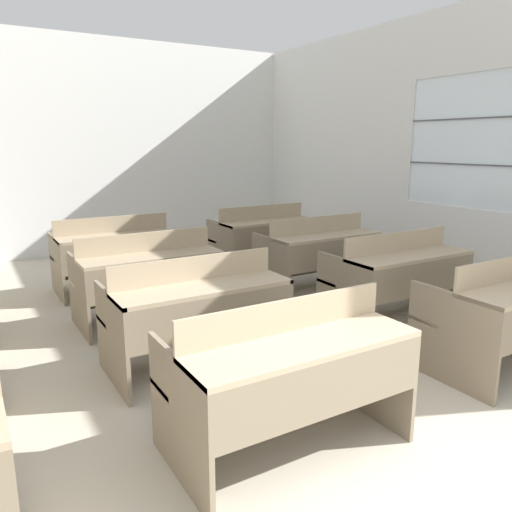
{
  "coord_description": "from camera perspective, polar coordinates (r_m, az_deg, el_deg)",
  "views": [
    {
      "loc": [
        -1.57,
        -0.73,
        1.65
      ],
      "look_at": [
        0.53,
        2.79,
        0.72
      ],
      "focal_mm": 35.0,
      "sensor_mm": 36.0,
      "label": 1
    }
  ],
  "objects": [
    {
      "name": "wall_right_with_window",
      "position": [
        6.6,
        19.05,
        11.47
      ],
      "size": [
        0.06,
        7.01,
        3.17
      ],
      "color": "silver",
      "rests_on": "ground_plane"
    },
    {
      "name": "wall_back",
      "position": [
        7.93,
        -19.86,
        11.57
      ],
      "size": [
        6.96,
        0.06,
        3.17
      ],
      "color": "silver",
      "rests_on": "ground_plane"
    },
    {
      "name": "bench_front_right",
      "position": [
        4.16,
        27.24,
        -5.4
      ],
      "size": [
        1.27,
        0.74,
        0.85
      ],
      "color": "#80715A",
      "rests_on": "ground_plane"
    },
    {
      "name": "bench_second_right",
      "position": [
        4.86,
        15.89,
        -1.96
      ],
      "size": [
        1.27,
        0.74,
        0.85
      ],
      "color": "#83745D",
      "rests_on": "ground_plane"
    },
    {
      "name": "bench_second_center",
      "position": [
        3.73,
        -6.79,
        -6.03
      ],
      "size": [
        1.27,
        0.74,
        0.85
      ],
      "color": "#80715A",
      "rests_on": "ground_plane"
    },
    {
      "name": "bench_third_center",
      "position": [
        4.76,
        -12.27,
        -2.05
      ],
      "size": [
        1.27,
        0.74,
        0.85
      ],
      "color": "#7D6D56",
      "rests_on": "ground_plane"
    },
    {
      "name": "bench_back_right",
      "position": [
        6.64,
        0.82,
        2.42
      ],
      "size": [
        1.27,
        0.74,
        0.85
      ],
      "color": "#7C6D56",
      "rests_on": "ground_plane"
    },
    {
      "name": "bench_front_center",
      "position": [
        2.76,
        3.76,
        -12.93
      ],
      "size": [
        1.27,
        0.74,
        0.85
      ],
      "color": "#82725C",
      "rests_on": "ground_plane"
    },
    {
      "name": "bench_back_center",
      "position": [
        5.87,
        -15.84,
        0.55
      ],
      "size": [
        1.27,
        0.74,
        0.85
      ],
      "color": "#7B6B54",
      "rests_on": "ground_plane"
    },
    {
      "name": "bench_third_right",
      "position": [
        5.69,
        7.17,
        0.55
      ],
      "size": [
        1.27,
        0.74,
        0.85
      ],
      "color": "#81725B",
      "rests_on": "ground_plane"
    }
  ]
}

